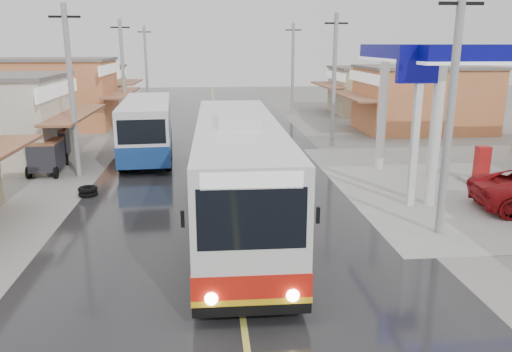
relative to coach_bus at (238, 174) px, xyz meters
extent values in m
plane|color=slate|center=(-0.27, -1.20, -1.95)|extent=(120.00, 120.00, 0.00)
cube|color=black|center=(-0.27, 13.80, -1.94)|extent=(12.00, 90.00, 0.02)
cube|color=#D8CC4C|center=(-0.27, 13.80, -1.92)|extent=(0.15, 90.00, 0.01)
cube|color=gray|center=(12.73, 4.80, -1.93)|extent=(16.00, 16.00, 0.03)
cylinder|color=white|center=(7.73, 7.80, 0.80)|extent=(0.44, 0.44, 5.50)
cylinder|color=white|center=(7.73, 1.80, 0.80)|extent=(0.44, 0.44, 5.50)
cube|color=gray|center=(12.73, 4.80, -1.85)|extent=(4.00, 1.20, 0.20)
cube|color=#B21919|center=(11.53, 4.80, -1.00)|extent=(0.60, 0.45, 1.50)
cube|color=white|center=(6.93, 1.80, 1.05)|extent=(0.25, 0.25, 6.00)
cube|color=#090879|center=(6.93, 1.80, 3.55)|extent=(1.80, 0.30, 1.40)
cube|color=silver|center=(0.00, -0.08, 0.23)|extent=(2.83, 12.79, 3.14)
cube|color=black|center=(0.00, -0.08, -1.45)|extent=(2.85, 12.81, 0.32)
cube|color=red|center=(0.00, -0.08, -0.92)|extent=(2.87, 12.83, 0.58)
cube|color=gold|center=(0.00, -0.08, -1.27)|extent=(2.88, 12.84, 0.15)
cube|color=black|center=(0.01, 0.45, 0.57)|extent=(2.83, 10.13, 1.06)
cube|color=black|center=(-0.09, -6.41, 0.68)|extent=(2.36, 0.15, 1.38)
cube|color=black|center=(0.08, 6.25, 0.68)|extent=(2.36, 0.15, 1.17)
cube|color=white|center=(-0.09, -6.41, 1.53)|extent=(2.16, 0.15, 0.37)
cube|color=silver|center=(0.00, -0.08, 1.95)|extent=(1.32, 3.21, 0.32)
cylinder|color=black|center=(-1.24, -4.53, -1.34)|extent=(0.39, 1.17, 1.17)
cylinder|color=black|center=(1.12, -4.56, -1.34)|extent=(0.39, 1.17, 1.17)
cylinder|color=black|center=(-1.13, 3.98, -1.34)|extent=(0.39, 1.17, 1.17)
cylinder|color=black|center=(1.23, 3.95, -1.34)|extent=(0.39, 1.17, 1.17)
sphere|color=#FFF2CC|center=(-0.99, -6.46, -1.13)|extent=(0.30, 0.30, 0.30)
sphere|color=#FFF2CC|center=(0.82, -6.49, -1.13)|extent=(0.30, 0.30, 0.30)
cube|color=black|center=(-1.56, -6.14, 0.62)|extent=(0.08, 0.08, 0.37)
cube|color=black|center=(1.40, -6.18, 0.62)|extent=(0.08, 0.08, 0.37)
cube|color=silver|center=(-4.38, 11.80, -0.08)|extent=(3.13, 9.64, 2.64)
cube|color=navy|center=(-4.38, 11.80, -0.98)|extent=(3.18, 9.68, 1.06)
cube|color=black|center=(-4.38, 11.80, 0.29)|extent=(3.07, 8.06, 0.95)
cube|color=black|center=(-4.08, 7.11, 0.29)|extent=(2.24, 0.26, 1.16)
cylinder|color=black|center=(-5.31, 8.36, -1.40)|extent=(0.38, 1.07, 1.06)
cylinder|color=black|center=(-3.02, 8.51, -1.40)|extent=(0.38, 1.07, 1.06)
cylinder|color=black|center=(-5.74, 15.10, -1.40)|extent=(0.38, 1.07, 1.06)
cylinder|color=black|center=(-3.45, 15.25, -1.40)|extent=(0.38, 1.07, 1.06)
imported|color=black|center=(-4.93, 9.05, -1.41)|extent=(1.07, 2.16, 1.08)
imported|color=#236B24|center=(-4.93, 8.81, -0.62)|extent=(0.72, 0.54, 1.80)
cube|color=#26262D|center=(-8.86, 8.27, -1.00)|extent=(1.37, 2.04, 1.29)
cube|color=brown|center=(-8.86, 8.27, -0.31)|extent=(1.43, 2.09, 0.10)
cylinder|color=black|center=(-9.53, 7.55, -1.65)|extent=(0.20, 0.60, 0.60)
cylinder|color=black|center=(-9.59, 8.94, -1.65)|extent=(0.20, 0.60, 0.60)
cylinder|color=black|center=(-8.23, 7.40, -1.65)|extent=(0.14, 0.60, 0.60)
cube|color=#26262D|center=(-9.27, 11.05, -0.93)|extent=(1.73, 2.35, 1.40)
cube|color=brown|center=(-9.27, 11.05, -0.17)|extent=(1.79, 2.41, 0.11)
cylinder|color=black|center=(-9.89, 10.19, -1.63)|extent=(0.30, 0.67, 0.64)
cylinder|color=black|center=(-10.14, 11.67, -1.63)|extent=(0.30, 0.67, 0.64)
cylinder|color=black|center=(-8.47, 10.21, -1.63)|extent=(0.23, 0.66, 0.64)
torus|color=black|center=(-6.08, 4.34, -1.84)|extent=(0.80, 0.80, 0.21)
torus|color=black|center=(-6.08, 4.34, -1.64)|extent=(0.80, 0.80, 0.21)
camera|label=1|loc=(-0.96, -16.38, 4.27)|focal=35.00mm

